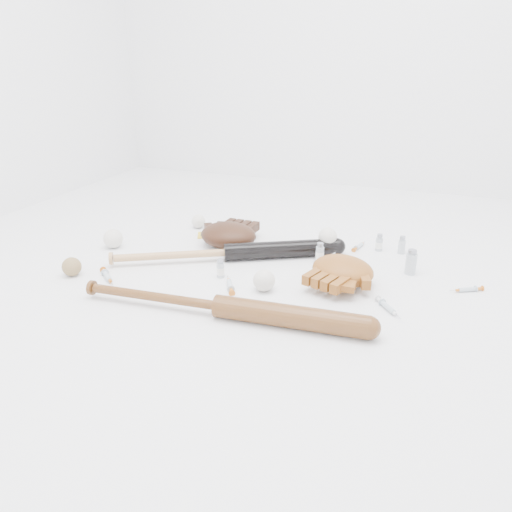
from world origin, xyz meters
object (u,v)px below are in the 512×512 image
(bat_wood, at_px, (219,306))
(bat_dark, at_px, (227,252))
(pedestal, at_px, (327,250))
(glove_dark, at_px, (228,235))

(bat_wood, bearing_deg, bat_dark, 106.61)
(bat_dark, height_order, pedestal, bat_dark)
(bat_dark, height_order, glove_dark, glove_dark)
(bat_wood, relative_size, glove_dark, 3.40)
(bat_dark, relative_size, pedestal, 13.69)
(bat_dark, relative_size, bat_wood, 0.98)
(bat_dark, xyz_separation_m, pedestal, (0.36, 0.21, -0.02))
(bat_dark, bearing_deg, pedestal, 1.39)
(glove_dark, bearing_deg, bat_wood, -66.94)
(bat_wood, bearing_deg, pedestal, 68.61)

